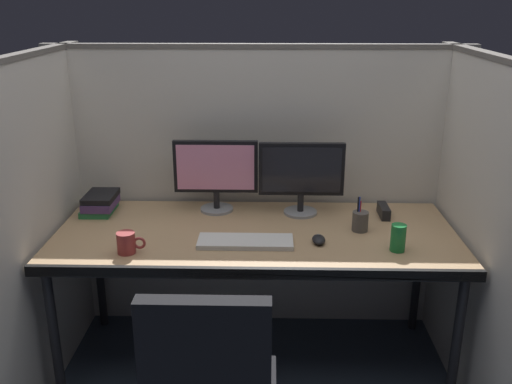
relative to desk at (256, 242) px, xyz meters
The scene contains 13 objects.
cubicle_partition_rear 0.47m from the desk, 90.00° to the left, with size 2.21×0.06×1.57m.
cubicle_partition_left 1.00m from the desk, behind, with size 0.06×1.41×1.57m.
cubicle_partition_right 1.00m from the desk, ahead, with size 0.06×1.41×1.57m.
desk is the anchor object (origin of this frame).
monitor_left 0.44m from the desk, 126.94° to the left, with size 0.43×0.17×0.37m.
monitor_right 0.43m from the desk, 47.77° to the left, with size 0.43×0.17×0.37m.
keyboard_main 0.15m from the desk, 107.72° to the right, with size 0.43×0.15×0.02m, color silver.
computer_mouse 0.32m from the desk, 22.05° to the right, with size 0.06×0.10×0.04m.
book_stack 0.85m from the desk, 163.49° to the left, with size 0.16×0.22×0.10m.
soda_can 0.67m from the desk, 16.71° to the right, with size 0.07×0.07×0.12m, color #197233.
pen_cup 0.51m from the desk, ahead, with size 0.08×0.08×0.17m.
coffee_mug 0.61m from the desk, 156.50° to the right, with size 0.13×0.08×0.09m.
red_stapler 0.69m from the desk, 18.95° to the left, with size 0.04×0.15×0.06m, color black.
Camera 1 is at (0.06, -2.14, 1.79)m, focal length 39.09 mm.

